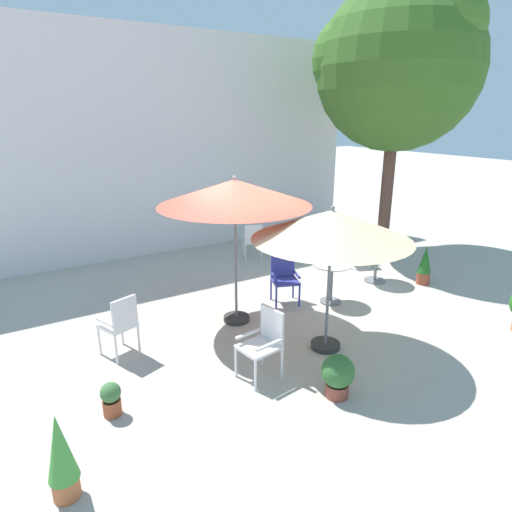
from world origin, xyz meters
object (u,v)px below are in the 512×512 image
Objects in this scene: patio_umbrella_1 at (332,226)px; potted_plant_0 at (425,265)px; patio_chair_2 at (284,275)px; patio_umbrella_0 at (235,193)px; patio_chair_3 at (120,322)px; potted_plant_1 at (338,374)px; potted_plant_2 at (111,398)px; cafe_table_0 at (377,257)px; potted_plant_4 at (61,456)px; cafe_table_1 at (332,276)px; patio_chair_0 at (253,239)px; patio_chair_4 at (356,244)px; shade_tree at (399,67)px; patio_chair_1 at (264,339)px.

patio_umbrella_1 is 3.86m from potted_plant_0.
patio_umbrella_1 is 2.39× the size of patio_chair_2.
patio_chair_3 is at bearing -176.37° from patio_umbrella_0.
potted_plant_2 is (-2.48, 1.11, -0.09)m from potted_plant_1.
potted_plant_4 reaches higher than cafe_table_0.
cafe_table_1 is at bearing 172.54° from potted_plant_0.
patio_umbrella_1 is 2.83× the size of cafe_table_0.
cafe_table_0 is at bearing -60.65° from patio_chair_0.
patio_chair_0 reaches higher than patio_chair_4.
potted_plant_1 is (-1.12, -2.73, -0.22)m from patio_chair_2.
potted_plant_4 is (-6.93, -3.45, -0.03)m from patio_chair_4.
potted_plant_2 is (-7.66, -2.95, -4.15)m from shade_tree.
patio_chair_0 is 4.79m from patio_chair_3.
patio_umbrella_1 reaches higher than patio_chair_3.
patio_chair_2 is at bearing 75.17° from patio_umbrella_1.
patio_chair_3 is (-3.84, 0.13, 0.01)m from cafe_table_1.
patio_chair_1 is at bearing -149.99° from cafe_table_1.
patio_chair_1 is at bearing -166.96° from potted_plant_0.
patio_chair_3 is 5.91m from patio_chair_4.
patio_chair_0 is 3.87m from potted_plant_0.
patio_umbrella_1 is 3.28m from patio_chair_3.
patio_umbrella_0 is 2.75× the size of potted_plant_4.
shade_tree is 6.62× the size of patio_chair_3.
patio_chair_0 reaches higher than potted_plant_2.
patio_chair_1 is 1.05× the size of potted_plant_4.
patio_chair_1 reaches higher than cafe_table_0.
shade_tree is 6.95× the size of potted_plant_4.
cafe_table_0 is at bearing 20.36° from potted_plant_4.
cafe_table_0 is (-1.82, -1.50, -3.84)m from shade_tree.
potted_plant_1 is (-5.17, -4.06, -4.07)m from shade_tree.
potted_plant_4 reaches higher than potted_plant_0.
patio_chair_0 reaches higher than potted_plant_1.
patio_chair_0 is 5.48m from potted_plant_1.
patio_chair_2 reaches higher than potted_plant_1.
patio_umbrella_0 is 2.03m from patio_chair_2.
patio_chair_3 is (-2.66, 1.38, -1.35)m from patio_umbrella_1.
potted_plant_1 is (-3.78, -3.60, -0.18)m from patio_chair_4.
patio_chair_3 is at bearing 178.03° from cafe_table_1.
patio_umbrella_1 reaches higher than patio_chair_2.
potted_plant_2 is at bearing -155.77° from patio_chair_2.
patio_chair_2 is 1.67× the size of potted_plant_1.
patio_chair_4 is (3.13, 2.62, -1.40)m from patio_umbrella_1.
cafe_table_0 is 4.23m from potted_plant_1.
shade_tree is at bearing 29.26° from patio_chair_1.
patio_chair_2 is 3.08m from potted_plant_0.
potted_plant_1 is at bearing -2.80° from potted_plant_4.
cafe_table_0 reaches higher than potted_plant_2.
potted_plant_1 is at bearing -123.59° from patio_umbrella_1.
patio_chair_0 is at bearing 35.32° from patio_chair_3.
patio_umbrella_1 reaches higher than potted_plant_2.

